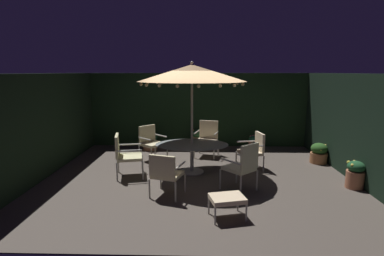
{
  "coord_description": "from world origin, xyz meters",
  "views": [
    {
      "loc": [
        0.07,
        -6.97,
        2.47
      ],
      "look_at": [
        -0.13,
        0.32,
        1.11
      ],
      "focal_mm": 28.18,
      "sensor_mm": 36.0,
      "label": 1
    }
  ],
  "objects_px": {
    "potted_plant_right_near": "(150,140)",
    "patio_chair_southeast": "(207,136)",
    "patio_chair_north": "(166,172)",
    "patio_chair_east": "(254,149)",
    "patio_chair_southwest": "(125,153)",
    "potted_plant_right_far": "(355,174)",
    "potted_plant_back_center": "(198,138)",
    "patio_umbrella": "(192,73)",
    "potted_plant_left_far": "(254,143)",
    "patio_dining_table": "(192,149)",
    "ottoman_footrest": "(227,199)",
    "potted_plant_left_near": "(319,153)",
    "patio_chair_northeast": "(243,164)",
    "patio_chair_south": "(151,140)"
  },
  "relations": [
    {
      "from": "patio_chair_north",
      "to": "potted_plant_right_near",
      "type": "relative_size",
      "value": 1.5
    },
    {
      "from": "patio_umbrella",
      "to": "potted_plant_back_center",
      "type": "xyz_separation_m",
      "value": [
        0.13,
        2.42,
        -2.1
      ]
    },
    {
      "from": "patio_chair_east",
      "to": "potted_plant_back_center",
      "type": "height_order",
      "value": "patio_chair_east"
    },
    {
      "from": "patio_chair_northeast",
      "to": "ottoman_footrest",
      "type": "relative_size",
      "value": 1.59
    },
    {
      "from": "patio_dining_table",
      "to": "potted_plant_right_far",
      "type": "bearing_deg",
      "value": -14.93
    },
    {
      "from": "patio_chair_north",
      "to": "patio_chair_southeast",
      "type": "xyz_separation_m",
      "value": [
        0.9,
        3.1,
        0.06
      ]
    },
    {
      "from": "patio_chair_east",
      "to": "potted_plant_left_far",
      "type": "xyz_separation_m",
      "value": [
        0.33,
        1.85,
        -0.29
      ]
    },
    {
      "from": "patio_umbrella",
      "to": "patio_chair_southwest",
      "type": "bearing_deg",
      "value": -167.72
    },
    {
      "from": "patio_chair_north",
      "to": "patio_chair_east",
      "type": "distance_m",
      "value": 2.77
    },
    {
      "from": "patio_chair_northeast",
      "to": "potted_plant_left_near",
      "type": "relative_size",
      "value": 1.88
    },
    {
      "from": "patio_chair_southeast",
      "to": "potted_plant_right_far",
      "type": "bearing_deg",
      "value": -38.81
    },
    {
      "from": "patio_umbrella",
      "to": "potted_plant_right_far",
      "type": "xyz_separation_m",
      "value": [
        3.54,
        -0.94,
        -2.14
      ]
    },
    {
      "from": "potted_plant_left_far",
      "to": "potted_plant_back_center",
      "type": "relative_size",
      "value": 0.76
    },
    {
      "from": "patio_chair_east",
      "to": "patio_chair_southeast",
      "type": "relative_size",
      "value": 0.91
    },
    {
      "from": "patio_chair_north",
      "to": "patio_chair_southwest",
      "type": "xyz_separation_m",
      "value": [
        -1.11,
        1.19,
        0.06
      ]
    },
    {
      "from": "patio_chair_east",
      "to": "ottoman_footrest",
      "type": "height_order",
      "value": "patio_chair_east"
    },
    {
      "from": "patio_chair_north",
      "to": "patio_chair_southwest",
      "type": "height_order",
      "value": "patio_chair_southwest"
    },
    {
      "from": "patio_chair_east",
      "to": "potted_plant_back_center",
      "type": "xyz_separation_m",
      "value": [
        -1.44,
        2.09,
        -0.19
      ]
    },
    {
      "from": "patio_dining_table",
      "to": "patio_chair_southeast",
      "type": "relative_size",
      "value": 1.75
    },
    {
      "from": "patio_dining_table",
      "to": "ottoman_footrest",
      "type": "bearing_deg",
      "value": -74.26
    },
    {
      "from": "potted_plant_left_near",
      "to": "potted_plant_back_center",
      "type": "xyz_separation_m",
      "value": [
        -3.33,
        1.53,
        0.07
      ]
    },
    {
      "from": "patio_dining_table",
      "to": "patio_chair_northeast",
      "type": "xyz_separation_m",
      "value": [
        1.09,
        -1.2,
        -0.02
      ]
    },
    {
      "from": "patio_chair_northeast",
      "to": "patio_chair_south",
      "type": "relative_size",
      "value": 1.08
    },
    {
      "from": "patio_dining_table",
      "to": "patio_chair_north",
      "type": "bearing_deg",
      "value": -107.39
    },
    {
      "from": "patio_chair_southwest",
      "to": "potted_plant_right_far",
      "type": "distance_m",
      "value": 5.17
    },
    {
      "from": "patio_umbrella",
      "to": "ottoman_footrest",
      "type": "height_order",
      "value": "patio_umbrella"
    },
    {
      "from": "patio_chair_east",
      "to": "potted_plant_back_center",
      "type": "relative_size",
      "value": 1.49
    },
    {
      "from": "patio_chair_northeast",
      "to": "patio_chair_south",
      "type": "bearing_deg",
      "value": 135.23
    },
    {
      "from": "patio_chair_southeast",
      "to": "potted_plant_left_far",
      "type": "relative_size",
      "value": 2.15
    },
    {
      "from": "potted_plant_left_far",
      "to": "potted_plant_back_center",
      "type": "bearing_deg",
      "value": 172.27
    },
    {
      "from": "patio_chair_southwest",
      "to": "potted_plant_right_far",
      "type": "relative_size",
      "value": 1.7
    },
    {
      "from": "ottoman_footrest",
      "to": "patio_dining_table",
      "type": "bearing_deg",
      "value": 105.74
    },
    {
      "from": "patio_chair_south",
      "to": "patio_chair_southwest",
      "type": "distance_m",
      "value": 1.47
    },
    {
      "from": "patio_chair_southeast",
      "to": "patio_chair_south",
      "type": "distance_m",
      "value": 1.69
    },
    {
      "from": "potted_plant_right_far",
      "to": "potted_plant_back_center",
      "type": "height_order",
      "value": "potted_plant_back_center"
    },
    {
      "from": "patio_umbrella",
      "to": "patio_chair_north",
      "type": "relative_size",
      "value": 3.02
    },
    {
      "from": "patio_chair_south",
      "to": "potted_plant_back_center",
      "type": "xyz_separation_m",
      "value": [
        1.33,
        1.34,
        -0.22
      ]
    },
    {
      "from": "potted_plant_right_near",
      "to": "patio_chair_southeast",
      "type": "bearing_deg",
      "value": -18.3
    },
    {
      "from": "patio_chair_southwest",
      "to": "potted_plant_left_near",
      "type": "height_order",
      "value": "patio_chair_southwest"
    },
    {
      "from": "patio_chair_east",
      "to": "potted_plant_left_far",
      "type": "relative_size",
      "value": 1.96
    },
    {
      "from": "potted_plant_left_far",
      "to": "potted_plant_back_center",
      "type": "height_order",
      "value": "potted_plant_back_center"
    },
    {
      "from": "potted_plant_back_center",
      "to": "potted_plant_left_far",
      "type": "bearing_deg",
      "value": -7.73
    },
    {
      "from": "potted_plant_back_center",
      "to": "patio_chair_east",
      "type": "bearing_deg",
      "value": -55.34
    },
    {
      "from": "potted_plant_right_far",
      "to": "patio_chair_north",
      "type": "bearing_deg",
      "value": -171.7
    },
    {
      "from": "patio_umbrella",
      "to": "ottoman_footrest",
      "type": "relative_size",
      "value": 4.12
    },
    {
      "from": "patio_chair_northeast",
      "to": "potted_plant_left_far",
      "type": "relative_size",
      "value": 2.18
    },
    {
      "from": "patio_chair_southeast",
      "to": "potted_plant_back_center",
      "type": "height_order",
      "value": "patio_chair_southeast"
    },
    {
      "from": "patio_chair_north",
      "to": "potted_plant_left_far",
      "type": "relative_size",
      "value": 1.88
    },
    {
      "from": "patio_dining_table",
      "to": "ottoman_footrest",
      "type": "xyz_separation_m",
      "value": [
        0.67,
        -2.38,
        -0.27
      ]
    },
    {
      "from": "patio_chair_south",
      "to": "potted_plant_left_far",
      "type": "distance_m",
      "value": 3.31
    }
  ]
}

